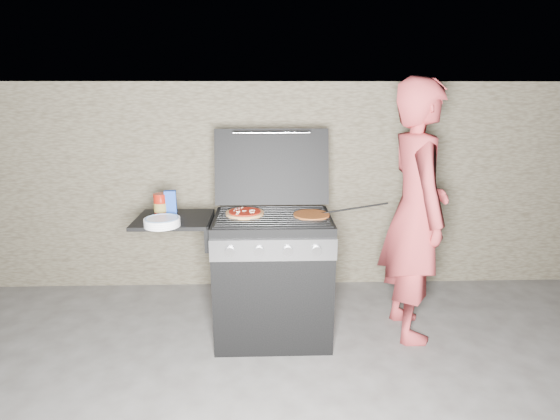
{
  "coord_description": "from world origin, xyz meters",
  "views": [
    {
      "loc": [
        -0.04,
        -2.84,
        1.74
      ],
      "look_at": [
        0.05,
        0.0,
        0.95
      ],
      "focal_mm": 28.0,
      "sensor_mm": 36.0,
      "label": 1
    }
  ],
  "objects_px": {
    "gas_grill": "(238,278)",
    "person": "(415,213)",
    "pizza_topped": "(245,213)",
    "sauce_jar": "(161,204)"
  },
  "relations": [
    {
      "from": "sauce_jar",
      "to": "pizza_topped",
      "type": "bearing_deg",
      "value": -6.08
    },
    {
      "from": "gas_grill",
      "to": "sauce_jar",
      "type": "distance_m",
      "value": 0.74
    },
    {
      "from": "gas_grill",
      "to": "person",
      "type": "distance_m",
      "value": 1.33
    },
    {
      "from": "pizza_topped",
      "to": "person",
      "type": "bearing_deg",
      "value": 0.74
    },
    {
      "from": "pizza_topped",
      "to": "sauce_jar",
      "type": "distance_m",
      "value": 0.59
    },
    {
      "from": "gas_grill",
      "to": "pizza_topped",
      "type": "relative_size",
      "value": 5.16
    },
    {
      "from": "gas_grill",
      "to": "person",
      "type": "relative_size",
      "value": 0.74
    },
    {
      "from": "sauce_jar",
      "to": "person",
      "type": "relative_size",
      "value": 0.08
    },
    {
      "from": "gas_grill",
      "to": "sauce_jar",
      "type": "xyz_separation_m",
      "value": [
        -0.52,
        0.09,
        0.52
      ]
    },
    {
      "from": "pizza_topped",
      "to": "person",
      "type": "xyz_separation_m",
      "value": [
        1.18,
        0.02,
        -0.01
      ]
    }
  ]
}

